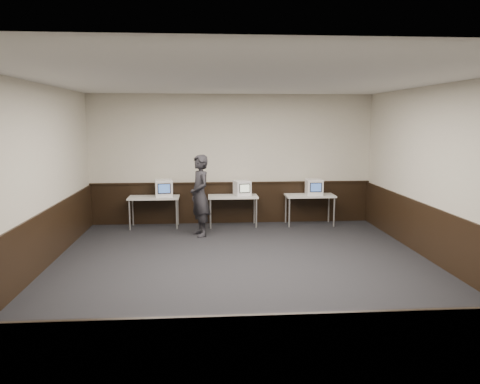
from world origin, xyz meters
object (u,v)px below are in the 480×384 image
object	(u,v)px
desk_center	(233,199)
emac_center	(242,188)
desk_right	(310,198)
emac_left	(164,188)
emac_right	(314,187)
person	(200,196)
desk_left	(154,200)

from	to	relation	value
desk_center	emac_center	size ratio (longest dim) A/B	2.62
emac_center	desk_right	bearing A→B (deg)	-15.96
desk_right	emac_left	distance (m)	3.57
emac_left	emac_right	distance (m)	3.66
desk_right	person	xyz separation A→B (m)	(-2.68, -0.90, 0.23)
emac_left	person	bearing A→B (deg)	-53.43
desk_center	desk_right	bearing A→B (deg)	0.00
emac_center	emac_right	size ratio (longest dim) A/B	1.08
emac_left	emac_right	world-z (taller)	emac_left
emac_right	emac_center	bearing A→B (deg)	179.41
emac_left	person	xyz separation A→B (m)	(0.87, -0.90, -0.05)
emac_right	person	bearing A→B (deg)	-161.19
desk_left	emac_left	xyz separation A→B (m)	(0.24, 0.00, 0.27)
desk_center	person	xyz separation A→B (m)	(-0.78, -0.90, 0.23)
desk_left	desk_center	world-z (taller)	same
desk_left	emac_center	xyz separation A→B (m)	(2.13, 0.05, 0.25)
desk_left	desk_center	size ratio (longest dim) A/B	1.00
emac_right	emac_left	bearing A→B (deg)	-179.13
desk_right	emac_right	xyz separation A→B (m)	(0.10, -0.00, 0.26)
desk_left	desk_right	xyz separation A→B (m)	(3.80, 0.00, 0.00)
desk_center	desk_right	xyz separation A→B (m)	(1.90, 0.00, 0.00)
desk_left	emac_right	world-z (taller)	emac_right
desk_center	desk_right	world-z (taller)	same
emac_right	desk_left	bearing A→B (deg)	-179.10
desk_left	desk_right	distance (m)	3.80
desk_right	emac_center	world-z (taller)	emac_center
desk_right	person	distance (m)	2.84
emac_center	emac_right	xyz separation A→B (m)	(1.77, -0.05, 0.01)
desk_right	emac_center	distance (m)	1.69
desk_left	desk_right	bearing A→B (deg)	0.00
emac_center	person	size ratio (longest dim) A/B	0.25
desk_left	emac_center	world-z (taller)	emac_center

